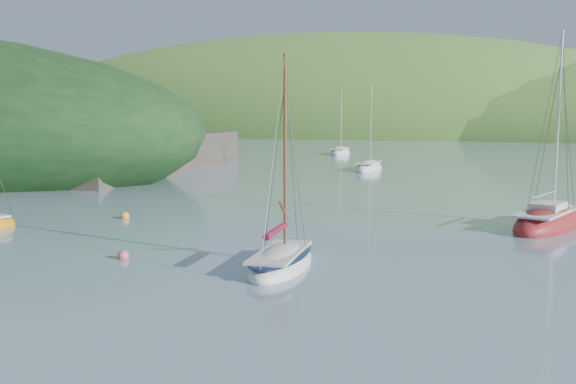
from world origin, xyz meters
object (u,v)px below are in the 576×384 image
at_px(distant_sloop_a, 369,169).
at_px(distant_sloop_c, 340,153).
at_px(daysailer_white, 281,262).
at_px(sloop_red, 548,223).

relative_size(distant_sloop_a, distant_sloop_c, 0.91).
bearing_deg(daysailer_white, distant_sloop_a, 92.65).
distance_m(daysailer_white, sloop_red, 15.77).
distance_m(distant_sloop_a, distant_sloop_c, 24.92).
height_order(sloop_red, distant_sloop_c, sloop_red).
bearing_deg(distant_sloop_a, sloop_red, -62.23).
relative_size(sloop_red, distant_sloop_c, 1.02).
distance_m(daysailer_white, distant_sloop_a, 41.82).
distance_m(sloop_red, distant_sloop_a, 32.98).
bearing_deg(sloop_red, distant_sloop_c, 134.67).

